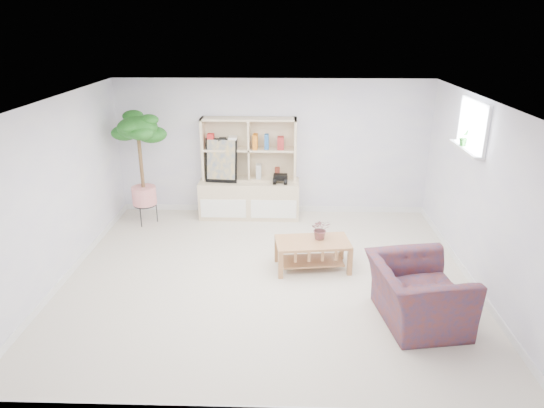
{
  "coord_description": "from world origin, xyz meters",
  "views": [
    {
      "loc": [
        0.24,
        -5.87,
        3.31
      ],
      "look_at": [
        0.06,
        0.15,
        1.02
      ],
      "focal_mm": 32.0,
      "sensor_mm": 36.0,
      "label": 1
    }
  ],
  "objects_px": {
    "storage_unit": "(249,169)",
    "floor_tree": "(142,170)",
    "coffee_table": "(312,255)",
    "armchair": "(418,290)"
  },
  "relations": [
    {
      "from": "storage_unit",
      "to": "floor_tree",
      "type": "distance_m",
      "value": 1.82
    },
    {
      "from": "coffee_table",
      "to": "floor_tree",
      "type": "xyz_separation_m",
      "value": [
        -2.81,
        1.55,
        0.76
      ]
    },
    {
      "from": "floor_tree",
      "to": "armchair",
      "type": "distance_m",
      "value": 4.89
    },
    {
      "from": "storage_unit",
      "to": "coffee_table",
      "type": "bearing_deg",
      "value": -62.0
    },
    {
      "from": "storage_unit",
      "to": "armchair",
      "type": "bearing_deg",
      "value": -55.79
    },
    {
      "from": "coffee_table",
      "to": "armchair",
      "type": "height_order",
      "value": "armchair"
    },
    {
      "from": "storage_unit",
      "to": "floor_tree",
      "type": "bearing_deg",
      "value": -167.64
    },
    {
      "from": "storage_unit",
      "to": "coffee_table",
      "type": "distance_m",
      "value": 2.3
    },
    {
      "from": "coffee_table",
      "to": "armchair",
      "type": "bearing_deg",
      "value": -54.99
    },
    {
      "from": "coffee_table",
      "to": "floor_tree",
      "type": "distance_m",
      "value": 3.3
    }
  ]
}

